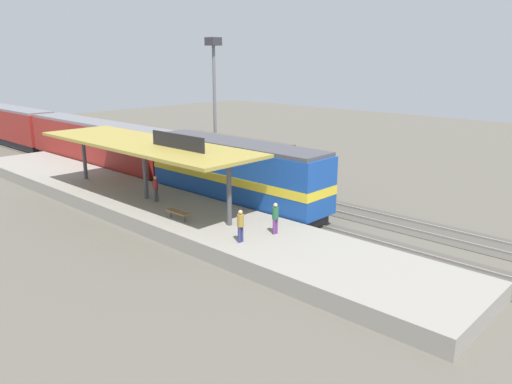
{
  "coord_description": "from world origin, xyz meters",
  "views": [
    {
      "loc": [
        -22.87,
        -27.16,
        10.01
      ],
      "look_at": [
        -1.38,
        -7.02,
        2.0
      ],
      "focal_mm": 34.85,
      "sensor_mm": 36.0,
      "label": 1
    }
  ],
  "objects_px": {
    "light_mast": "(214,76)",
    "person_waiting": "(240,224)",
    "passenger_carriage_front": "(97,144)",
    "freight_car": "(229,159)",
    "person_boarding": "(156,187)",
    "platform_bench": "(178,212)",
    "person_walking": "(275,217)",
    "passenger_carriage_rear": "(7,124)",
    "locomotive": "(235,174)"
  },
  "relations": [
    {
      "from": "light_mast",
      "to": "person_waiting",
      "type": "xyz_separation_m",
      "value": [
        -13.86,
        -17.06,
        -6.54
      ]
    },
    {
      "from": "passenger_carriage_front",
      "to": "freight_car",
      "type": "xyz_separation_m",
      "value": [
        4.6,
        -12.53,
        -0.34
      ]
    },
    {
      "from": "person_waiting",
      "to": "person_boarding",
      "type": "bearing_deg",
      "value": 81.07
    },
    {
      "from": "light_mast",
      "to": "platform_bench",
      "type": "bearing_deg",
      "value": -139.31
    },
    {
      "from": "platform_bench",
      "to": "person_walking",
      "type": "height_order",
      "value": "person_walking"
    },
    {
      "from": "passenger_carriage_rear",
      "to": "locomotive",
      "type": "bearing_deg",
      "value": -90.0
    },
    {
      "from": "person_waiting",
      "to": "person_boarding",
      "type": "distance_m",
      "value": 9.31
    },
    {
      "from": "passenger_carriage_rear",
      "to": "person_waiting",
      "type": "height_order",
      "value": "passenger_carriage_rear"
    },
    {
      "from": "person_boarding",
      "to": "passenger_carriage_front",
      "type": "bearing_deg",
      "value": 73.22
    },
    {
      "from": "platform_bench",
      "to": "light_mast",
      "type": "height_order",
      "value": "light_mast"
    },
    {
      "from": "light_mast",
      "to": "person_walking",
      "type": "xyz_separation_m",
      "value": [
        -11.73,
        -17.54,
        -6.54
      ]
    },
    {
      "from": "passenger_carriage_front",
      "to": "freight_car",
      "type": "height_order",
      "value": "passenger_carriage_front"
    },
    {
      "from": "person_walking",
      "to": "light_mast",
      "type": "bearing_deg",
      "value": 56.24
    },
    {
      "from": "passenger_carriage_rear",
      "to": "passenger_carriage_front",
      "type": "bearing_deg",
      "value": -90.0
    },
    {
      "from": "light_mast",
      "to": "person_boarding",
      "type": "bearing_deg",
      "value": -147.64
    },
    {
      "from": "freight_car",
      "to": "light_mast",
      "type": "distance_m",
      "value": 8.8
    },
    {
      "from": "person_boarding",
      "to": "passenger_carriage_rear",
      "type": "bearing_deg",
      "value": 82.71
    },
    {
      "from": "locomotive",
      "to": "person_waiting",
      "type": "height_order",
      "value": "locomotive"
    },
    {
      "from": "passenger_carriage_front",
      "to": "freight_car",
      "type": "distance_m",
      "value": 13.35
    },
    {
      "from": "locomotive",
      "to": "person_walking",
      "type": "distance_m",
      "value": 8.04
    },
    {
      "from": "person_waiting",
      "to": "person_walking",
      "type": "height_order",
      "value": "same"
    },
    {
      "from": "person_waiting",
      "to": "person_boarding",
      "type": "height_order",
      "value": "same"
    },
    {
      "from": "passenger_carriage_front",
      "to": "light_mast",
      "type": "relative_size",
      "value": 1.71
    },
    {
      "from": "platform_bench",
      "to": "person_boarding",
      "type": "xyz_separation_m",
      "value": [
        1.38,
        4.0,
        0.51
      ]
    },
    {
      "from": "passenger_carriage_front",
      "to": "person_boarding",
      "type": "height_order",
      "value": "passenger_carriage_front"
    },
    {
      "from": "passenger_carriage_rear",
      "to": "person_walking",
      "type": "xyz_separation_m",
      "value": [
        -3.93,
        -45.79,
        -0.46
      ]
    },
    {
      "from": "person_walking",
      "to": "locomotive",
      "type": "bearing_deg",
      "value": 60.68
    },
    {
      "from": "light_mast",
      "to": "person_boarding",
      "type": "distance_m",
      "value": 16.09
    },
    {
      "from": "platform_bench",
      "to": "locomotive",
      "type": "height_order",
      "value": "locomotive"
    },
    {
      "from": "locomotive",
      "to": "person_walking",
      "type": "relative_size",
      "value": 8.44
    },
    {
      "from": "freight_car",
      "to": "person_waiting",
      "type": "relative_size",
      "value": 7.02
    },
    {
      "from": "light_mast",
      "to": "person_waiting",
      "type": "bearing_deg",
      "value": -129.09
    },
    {
      "from": "platform_bench",
      "to": "passenger_carriage_front",
      "type": "xyz_separation_m",
      "value": [
        6.0,
        19.31,
        0.97
      ]
    },
    {
      "from": "person_boarding",
      "to": "person_walking",
      "type": "bearing_deg",
      "value": -85.91
    },
    {
      "from": "platform_bench",
      "to": "person_boarding",
      "type": "relative_size",
      "value": 0.99
    },
    {
      "from": "passenger_carriage_rear",
      "to": "person_boarding",
      "type": "xyz_separation_m",
      "value": [
        -4.62,
        -36.12,
        -0.46
      ]
    },
    {
      "from": "passenger_carriage_front",
      "to": "passenger_carriage_rear",
      "type": "height_order",
      "value": "same"
    },
    {
      "from": "platform_bench",
      "to": "passenger_carriage_front",
      "type": "distance_m",
      "value": 20.25
    },
    {
      "from": "person_waiting",
      "to": "freight_car",
      "type": "bearing_deg",
      "value": 48.33
    },
    {
      "from": "passenger_carriage_front",
      "to": "person_waiting",
      "type": "height_order",
      "value": "passenger_carriage_front"
    },
    {
      "from": "freight_car",
      "to": "person_boarding",
      "type": "height_order",
      "value": "freight_car"
    },
    {
      "from": "freight_car",
      "to": "light_mast",
      "type": "xyz_separation_m",
      "value": [
        3.2,
        5.08,
        6.43
      ]
    },
    {
      "from": "platform_bench",
      "to": "freight_car",
      "type": "height_order",
      "value": "freight_car"
    },
    {
      "from": "passenger_carriage_front",
      "to": "person_walking",
      "type": "height_order",
      "value": "passenger_carriage_front"
    },
    {
      "from": "person_waiting",
      "to": "platform_bench",
      "type": "bearing_deg",
      "value": 89.31
    },
    {
      "from": "passenger_carriage_rear",
      "to": "freight_car",
      "type": "height_order",
      "value": "passenger_carriage_rear"
    },
    {
      "from": "platform_bench",
      "to": "person_boarding",
      "type": "distance_m",
      "value": 4.26
    },
    {
      "from": "person_waiting",
      "to": "passenger_carriage_rear",
      "type": "bearing_deg",
      "value": 82.38
    },
    {
      "from": "locomotive",
      "to": "freight_car",
      "type": "height_order",
      "value": "locomotive"
    },
    {
      "from": "freight_car",
      "to": "person_walking",
      "type": "distance_m",
      "value": 15.1
    }
  ]
}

